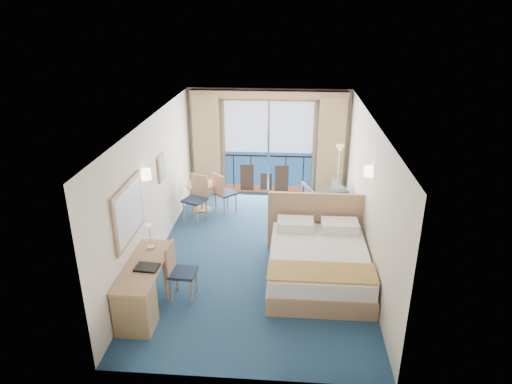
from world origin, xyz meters
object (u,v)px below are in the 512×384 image
(desk, at_px, (137,300))
(desk_chair, at_px, (178,268))
(armchair, at_px, (324,200))
(nightstand, at_px, (346,224))
(floor_lamp, at_px, (339,160))
(table_chair_a, at_px, (223,191))
(table_chair_b, at_px, (197,195))
(bed, at_px, (318,261))
(round_table, at_px, (202,190))

(desk, distance_m, desk_chair, 0.87)
(armchair, bearing_deg, nightstand, 92.03)
(floor_lamp, height_order, table_chair_a, floor_lamp)
(floor_lamp, distance_m, table_chair_b, 3.43)
(bed, distance_m, desk, 3.18)
(desk_chair, relative_size, round_table, 1.34)
(bed, distance_m, armchair, 2.66)
(nightstand, height_order, desk, desk)
(armchair, bearing_deg, round_table, -22.45)
(nightstand, relative_size, round_table, 0.76)
(bed, relative_size, desk, 1.38)
(floor_lamp, distance_m, desk, 5.88)
(desk, relative_size, table_chair_a, 1.68)
(armchair, relative_size, floor_lamp, 0.55)
(table_chair_b, bearing_deg, table_chair_a, 61.28)
(desk_chair, height_order, round_table, desk_chair)
(armchair, xyz_separation_m, round_table, (-2.87, 0.11, 0.11))
(bed, xyz_separation_m, floor_lamp, (0.60, 3.23, 0.83))
(nightstand, distance_m, table_chair_a, 2.95)
(nightstand, distance_m, armchair, 1.09)
(nightstand, bearing_deg, bed, -112.00)
(desk_chair, relative_size, table_chair_b, 0.95)
(round_table, relative_size, table_chair_a, 0.74)
(armchair, bearing_deg, table_chair_b, -12.37)
(armchair, xyz_separation_m, table_chair_b, (-2.88, -0.40, 0.20))
(desk, xyz_separation_m, round_table, (0.19, 4.25, 0.07))
(armchair, relative_size, table_chair_b, 0.82)
(desk, height_order, desk_chair, desk_chair)
(bed, relative_size, table_chair_a, 2.31)
(desk_chair, bearing_deg, armchair, -34.00)
(floor_lamp, xyz_separation_m, round_table, (-3.22, -0.48, -0.67))
(round_table, xyz_separation_m, table_chair_a, (0.52, -0.13, 0.06))
(nightstand, relative_size, desk_chair, 0.57)
(round_table, bearing_deg, bed, -46.50)
(armchair, height_order, desk_chair, desk_chair)
(desk_chair, bearing_deg, table_chair_a, -0.85)
(bed, height_order, nightstand, bed)
(bed, distance_m, floor_lamp, 3.39)
(floor_lamp, bearing_deg, table_chair_a, -167.42)
(round_table, height_order, table_chair_b, table_chair_b)
(desk_chair, relative_size, table_chair_a, 1.00)
(round_table, xyz_separation_m, table_chair_b, (-0.01, -0.51, 0.09))
(desk_chair, height_order, table_chair_b, table_chair_b)
(armchair, distance_m, desk, 5.15)
(nightstand, xyz_separation_m, round_table, (-3.28, 1.11, 0.22))
(bed, height_order, desk, bed)
(table_chair_a, bearing_deg, floor_lamp, -121.90)
(bed, distance_m, table_chair_a, 3.37)
(floor_lamp, height_order, table_chair_b, floor_lamp)
(desk, bearing_deg, round_table, 87.46)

